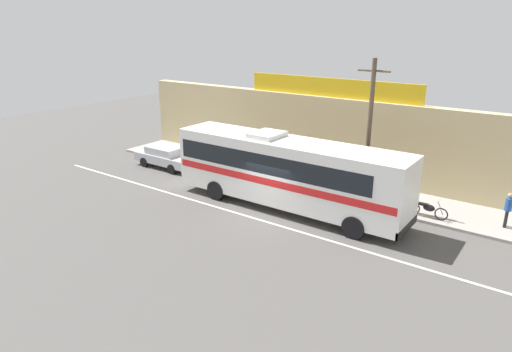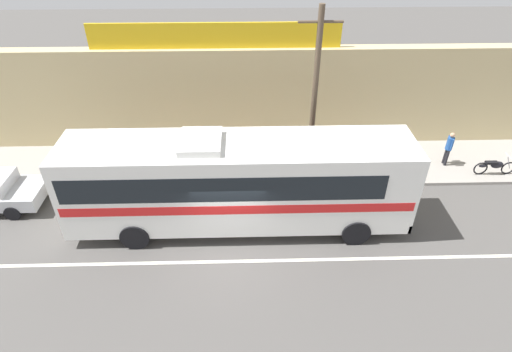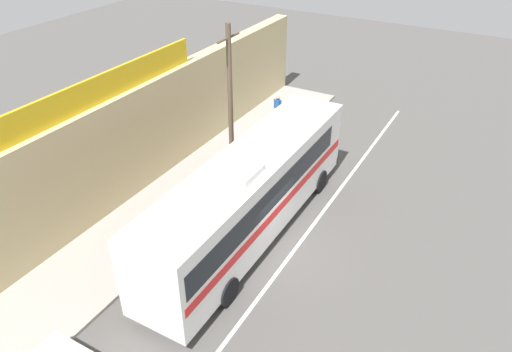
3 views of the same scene
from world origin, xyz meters
The scene contains 10 objects.
ground_plane centered at (0.00, 0.00, 0.00)m, with size 70.00×70.00×0.00m, color #4F4C49.
sidewalk_slab centered at (0.00, 5.20, 0.07)m, with size 30.00×3.60×0.14m, color gray.
storefront_facade centered at (0.00, 7.35, 2.40)m, with size 30.00×0.70×4.80m, color tan.
storefront_billboard centered at (-0.65, 7.35, 5.35)m, with size 10.99×0.12×1.10m, color gold.
road_center_stripe centered at (0.00, -0.80, 0.00)m, with size 30.00×0.14×0.01m, color silver.
intercity_bus centered at (0.24, 1.17, 2.07)m, with size 12.29×2.61×3.78m.
utility_pole centered at (3.30, 3.94, 3.90)m, with size 1.60×0.22×7.26m.
motorcycle_black centered at (6.49, 3.89, 0.57)m, with size 1.91×0.56×0.94m.
motorcycle_blue centered at (11.52, 4.01, 0.57)m, with size 1.85×0.56×0.94m.
pedestrian_by_curb centered at (9.72, 4.88, 1.09)m, with size 0.30×0.48×1.63m.
Camera 2 is at (0.63, -11.01, 10.76)m, focal length 29.43 mm.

